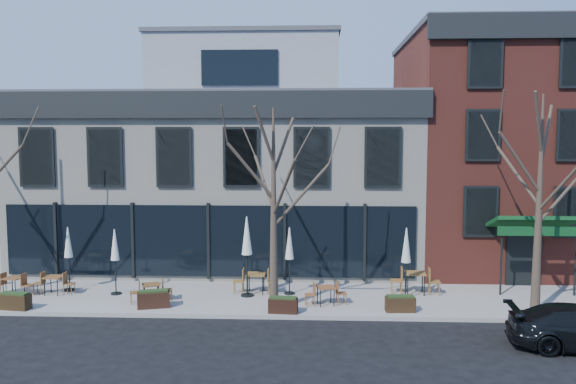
{
  "coord_description": "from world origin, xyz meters",
  "views": [
    {
      "loc": [
        4.34,
        -23.09,
        6.04
      ],
      "look_at": [
        3.24,
        2.0,
        3.78
      ],
      "focal_mm": 35.0,
      "sensor_mm": 36.0,
      "label": 1
    }
  ],
  "objects": [
    {
      "name": "ground",
      "position": [
        0.0,
        0.0,
        0.0
      ],
      "size": [
        120.0,
        120.0,
        0.0
      ],
      "primitive_type": "plane",
      "color": "black",
      "rests_on": "ground"
    },
    {
      "name": "sidewalk_front",
      "position": [
        3.25,
        -2.15,
        0.07
      ],
      "size": [
        33.5,
        4.7,
        0.15
      ],
      "primitive_type": "cube",
      "color": "gray",
      "rests_on": "ground"
    },
    {
      "name": "sidewalk_side",
      "position": [
        -11.25,
        6.0,
        0.07
      ],
      "size": [
        4.5,
        12.0,
        0.15
      ],
      "primitive_type": "cube",
      "color": "gray",
      "rests_on": "ground"
    },
    {
      "name": "corner_building",
      "position": [
        0.07,
        5.07,
        4.72
      ],
      "size": [
        18.39,
        10.39,
        11.1
      ],
      "color": "silver",
      "rests_on": "ground"
    },
    {
      "name": "red_brick_building",
      "position": [
        13.0,
        4.98,
        5.64
      ],
      "size": [
        8.2,
        11.78,
        11.18
      ],
      "color": "maroon",
      "rests_on": "ground"
    },
    {
      "name": "tree_mid",
      "position": [
        3.01,
        -3.9,
        3.79
      ],
      "size": [
        3.5,
        3.55,
        7.04
      ],
      "color": "#382B21",
      "rests_on": "sidewalk_front"
    },
    {
      "name": "tree_right",
      "position": [
        12.01,
        -3.9,
        4.02
      ],
      "size": [
        3.72,
        3.77,
        7.48
      ],
      "color": "#382B21",
      "rests_on": "sidewalk_front"
    },
    {
      "name": "cafe_set_0",
      "position": [
        -7.13,
        -2.43,
        0.59
      ],
      "size": [
        1.65,
        0.73,
        0.85
      ],
      "color": "brown",
      "rests_on": "sidewalk_front"
    },
    {
      "name": "cafe_set_1",
      "position": [
        -5.65,
        -2.2,
        0.59
      ],
      "size": [
        1.62,
        0.67,
        0.85
      ],
      "color": "brown",
      "rests_on": "sidewalk_front"
    },
    {
      "name": "cafe_set_2",
      "position": [
        -1.58,
        -3.09,
        0.57
      ],
      "size": [
        1.59,
        0.91,
        0.82
      ],
      "color": "brown",
      "rests_on": "sidewalk_front"
    },
    {
      "name": "cafe_set_3",
      "position": [
        2.15,
        -1.75,
        0.64
      ],
      "size": [
        1.81,
        0.73,
        0.95
      ],
      "color": "brown",
      "rests_on": "sidewalk_front"
    },
    {
      "name": "cafe_set_4",
      "position": [
        4.83,
        -3.19,
        0.57
      ],
      "size": [
        1.6,
        0.74,
        0.82
      ],
      "color": "brown",
      "rests_on": "sidewalk_front"
    },
    {
      "name": "cafe_set_5",
      "position": [
        8.34,
        -1.53,
        0.67
      ],
      "size": [
        1.96,
        0.83,
        1.02
      ],
      "color": "brown",
      "rests_on": "sidewalk_front"
    },
    {
      "name": "umbrella_0",
      "position": [
        -5.28,
        -1.66,
        1.94
      ],
      "size": [
        0.41,
        0.41,
        2.54
      ],
      "color": "black",
      "rests_on": "sidewalk_front"
    },
    {
      "name": "umbrella_1",
      "position": [
        -3.25,
        -2.12,
        1.95
      ],
      "size": [
        0.41,
        0.41,
        2.55
      ],
      "color": "black",
      "rests_on": "sidewalk_front"
    },
    {
      "name": "umbrella_2",
      "position": [
        1.86,
        -2.16,
        2.32
      ],
      "size": [
        0.49,
        0.49,
        3.07
      ],
      "color": "black",
      "rests_on": "sidewalk_front"
    },
    {
      "name": "umbrella_3",
      "position": [
        3.46,
        -1.79,
        1.99
      ],
      "size": [
        0.42,
        0.42,
        2.61
      ],
      "color": "black",
      "rests_on": "sidewalk_front"
    },
    {
      "name": "umbrella_4",
      "position": [
        7.81,
        -2.49,
        2.08
      ],
      "size": [
        0.44,
        0.44,
        2.73
      ],
      "color": "black",
      "rests_on": "sidewalk_front"
    },
    {
      "name": "planter_0",
      "position": [
        -6.13,
        -4.2,
        0.45
      ],
      "size": [
        1.12,
        0.57,
        0.6
      ],
      "color": "#302110",
      "rests_on": "sidewalk_front"
    },
    {
      "name": "planter_1",
      "position": [
        -1.3,
        -3.78,
        0.46
      ],
      "size": [
        1.21,
        0.74,
        0.63
      ],
      "color": "black",
      "rests_on": "sidewalk_front"
    },
    {
      "name": "planter_2",
      "position": [
        3.34,
        -4.2,
        0.43
      ],
      "size": [
        1.03,
        0.48,
        0.56
      ],
      "color": "black",
      "rests_on": "sidewalk_front"
    },
    {
      "name": "planter_3",
      "position": [
        7.41,
        -3.88,
        0.43
      ],
      "size": [
        1.04,
        0.46,
        0.57
      ],
      "color": "black",
      "rests_on": "sidewalk_front"
    }
  ]
}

